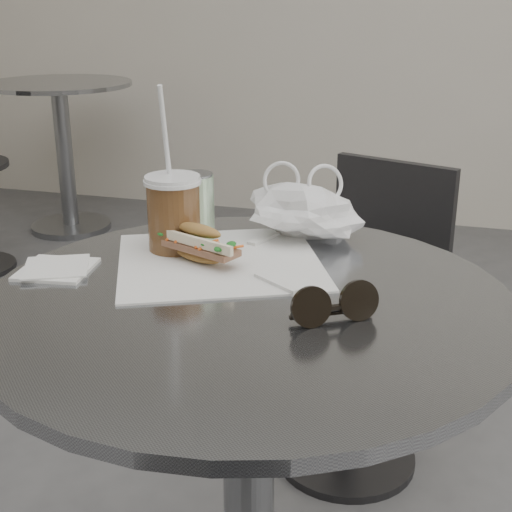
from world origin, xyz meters
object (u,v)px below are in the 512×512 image
(drink_can, at_px, (196,208))
(chair_far, at_px, (359,336))
(banh_mi, at_px, (198,244))
(iced_coffee, at_px, (174,212))
(bg_table, at_px, (63,139))
(sunglasses, at_px, (334,307))
(cafe_table, at_px, (249,458))

(drink_can, bearing_deg, chair_far, 65.79)
(banh_mi, relative_size, iced_coffee, 0.69)
(bg_table, xyz_separation_m, sunglasses, (1.73, -2.25, 0.30))
(chair_far, bearing_deg, iced_coffee, 86.27)
(banh_mi, distance_m, drink_can, 0.11)
(bg_table, height_order, sunglasses, sunglasses)
(cafe_table, height_order, sunglasses, sunglasses)
(cafe_table, bearing_deg, banh_mi, 136.91)
(banh_mi, relative_size, sunglasses, 1.67)
(cafe_table, xyz_separation_m, chair_far, (0.08, 0.71, -0.13))
(chair_far, distance_m, iced_coffee, 0.77)
(bg_table, relative_size, banh_mi, 3.90)
(drink_can, bearing_deg, sunglasses, -41.57)
(sunglasses, bearing_deg, banh_mi, 113.81)
(iced_coffee, xyz_separation_m, drink_can, (0.02, 0.05, -0.01))
(chair_far, bearing_deg, drink_can, 85.72)
(chair_far, bearing_deg, banh_mi, 92.56)
(chair_far, xyz_separation_m, sunglasses, (0.05, -0.76, 0.42))
(bg_table, bearing_deg, banh_mi, -54.62)
(cafe_table, bearing_deg, drink_can, 126.85)
(drink_can, bearing_deg, bg_table, 125.94)
(banh_mi, xyz_separation_m, iced_coffee, (-0.06, 0.04, 0.03))
(cafe_table, xyz_separation_m, iced_coffee, (-0.17, 0.15, 0.34))
(cafe_table, relative_size, drink_can, 6.34)
(bg_table, relative_size, iced_coffee, 2.71)
(cafe_table, distance_m, iced_coffee, 0.41)
(cafe_table, xyz_separation_m, banh_mi, (-0.11, 0.11, 0.31))
(iced_coffee, bearing_deg, chair_far, 66.34)
(sunglasses, height_order, drink_can, drink_can)
(cafe_table, bearing_deg, iced_coffee, 138.96)
(chair_far, bearing_deg, bg_table, -21.64)
(banh_mi, bearing_deg, drink_can, 134.07)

